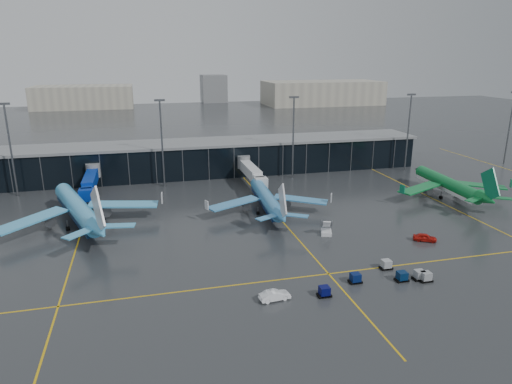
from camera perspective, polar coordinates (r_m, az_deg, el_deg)
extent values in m
plane|color=#282B2D|center=(93.41, -0.27, -6.83)|extent=(600.00, 600.00, 0.00)
cube|color=black|center=(150.10, -5.99, 4.19)|extent=(140.00, 16.00, 10.00)
cube|color=slate|center=(149.05, -6.06, 6.17)|extent=(142.00, 17.00, 0.80)
cylinder|color=#595B60|center=(141.09, -19.69, 2.56)|extent=(4.00, 4.00, 4.00)
cube|color=navy|center=(128.27, -20.15, 0.80)|extent=(3.00, 24.00, 3.00)
cylinder|color=#595B60|center=(121.96, -20.32, -1.54)|extent=(1.00, 1.00, 2.60)
cylinder|color=#595B60|center=(143.64, -1.54, 3.78)|extent=(4.00, 4.00, 4.00)
cube|color=silver|center=(131.06, -0.24, 2.17)|extent=(3.00, 24.00, 3.00)
cylinder|color=#595B60|center=(124.90, 0.59, -0.05)|extent=(1.00, 1.00, 2.60)
cylinder|color=#595B60|center=(139.73, -28.29, 4.48)|extent=(0.50, 0.50, 25.00)
cube|color=#595B60|center=(138.04, -29.01, 9.63)|extent=(3.00, 0.40, 0.60)
cylinder|color=#595B60|center=(135.54, -11.65, 5.82)|extent=(0.50, 0.50, 25.00)
cube|color=#595B60|center=(133.79, -11.97, 11.16)|extent=(3.00, 0.40, 0.60)
cylinder|color=#595B60|center=(142.88, 4.67, 6.65)|extent=(0.50, 0.50, 25.00)
cube|color=#595B60|center=(141.23, 4.79, 11.73)|extent=(3.00, 0.40, 0.60)
cylinder|color=#595B60|center=(160.19, 18.45, 6.95)|extent=(0.50, 0.50, 25.00)
cube|color=#595B60|center=(158.72, 18.88, 11.46)|extent=(3.00, 0.40, 0.60)
cylinder|color=#595B60|center=(184.68, 29.08, 6.90)|extent=(0.50, 0.50, 25.00)
cube|color=#B2AD99|center=(371.88, 8.25, 12.17)|extent=(90.00, 42.00, 18.00)
cube|color=#B2AD99|center=(366.44, -20.72, 11.07)|extent=(70.00, 38.00, 16.00)
cube|color=#B2AD99|center=(388.78, -5.32, 12.76)|extent=(20.00, 20.00, 22.00)
cube|color=gold|center=(110.61, -20.85, -4.15)|extent=(0.30, 120.00, 0.02)
cube|color=gold|center=(113.85, 2.20, -2.43)|extent=(0.30, 120.00, 0.02)
cube|color=gold|center=(133.18, 21.12, -0.71)|extent=(0.30, 120.00, 0.02)
cube|color=gold|center=(83.47, 9.06, -10.06)|extent=(220.00, 0.30, 0.02)
cube|color=black|center=(87.48, 15.93, -9.10)|extent=(2.20, 1.50, 0.36)
cube|color=#979B9F|center=(87.15, 15.97, -8.64)|extent=(1.60, 1.50, 1.50)
cube|color=black|center=(83.90, 17.73, -10.42)|extent=(2.20, 1.50, 0.36)
cube|color=#051B3F|center=(83.56, 17.78, -9.95)|extent=(1.60, 1.50, 1.50)
cube|color=black|center=(85.13, 20.41, -10.29)|extent=(2.20, 1.50, 0.36)
cube|color=gray|center=(84.79, 20.47, -9.82)|extent=(1.60, 1.50, 1.50)
cube|color=black|center=(85.35, 19.71, -10.14)|extent=(2.20, 1.50, 0.36)
cube|color=gray|center=(85.02, 19.76, -9.67)|extent=(1.60, 1.50, 1.50)
cube|color=black|center=(76.24, 8.52, -12.64)|extent=(2.20, 1.50, 0.36)
cube|color=#050844|center=(75.87, 8.54, -12.13)|extent=(1.60, 1.50, 1.50)
cube|color=black|center=(81.29, 12.28, -10.89)|extent=(2.20, 1.50, 0.36)
cube|color=#051446|center=(80.94, 12.32, -10.40)|extent=(1.60, 1.50, 1.50)
cube|color=white|center=(100.68, 8.77, -5.01)|extent=(3.14, 3.75, 0.80)
cube|color=white|center=(100.00, 8.82, -3.99)|extent=(2.46, 3.21, 2.29)
imported|color=#B7150E|center=(102.09, 20.36, -5.35)|extent=(5.04, 3.95, 1.61)
imported|color=white|center=(74.16, 2.36, -12.78)|extent=(5.17, 2.27, 1.65)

